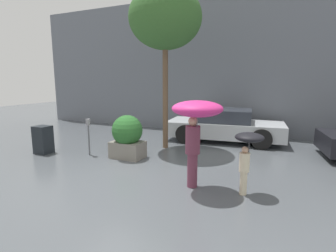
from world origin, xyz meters
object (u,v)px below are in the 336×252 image
(planter_box, at_px, (127,136))
(parking_meter, at_px, (88,129))
(person_child, at_px, (248,148))
(person_adult, at_px, (196,118))
(street_tree, at_px, (165,19))
(newspaper_box, at_px, (43,140))
(parked_car_near, at_px, (225,126))

(planter_box, distance_m, parking_meter, 1.31)
(planter_box, height_order, person_child, planter_box)
(person_adult, xyz_separation_m, parking_meter, (-3.91, 1.10, -0.73))
(street_tree, height_order, newspaper_box, street_tree)
(person_adult, relative_size, parking_meter, 1.67)
(parked_car_near, relative_size, parking_meter, 3.91)
(parked_car_near, height_order, newspaper_box, parked_car_near)
(parked_car_near, height_order, street_tree, street_tree)
(person_child, height_order, parking_meter, person_child)
(parked_car_near, relative_size, newspaper_box, 5.05)
(person_adult, xyz_separation_m, street_tree, (-2.10, 2.95, 2.76))
(planter_box, relative_size, newspaper_box, 1.47)
(parking_meter, height_order, newspaper_box, parking_meter)
(planter_box, distance_m, newspaper_box, 2.88)
(person_child, bearing_deg, newspaper_box, 128.39)
(planter_box, bearing_deg, person_child, -18.00)
(planter_box, relative_size, street_tree, 0.25)
(street_tree, bearing_deg, newspaper_box, -145.29)
(planter_box, xyz_separation_m, parked_car_near, (2.21, 3.50, -0.09))
(person_adult, height_order, street_tree, street_tree)
(person_child, xyz_separation_m, newspaper_box, (-6.47, 0.49, -0.55))
(planter_box, xyz_separation_m, parking_meter, (-1.27, -0.27, 0.16))
(planter_box, height_order, street_tree, street_tree)
(street_tree, relative_size, newspaper_box, 5.98)
(person_adult, relative_size, parked_car_near, 0.43)
(person_adult, bearing_deg, person_child, 44.74)
(planter_box, relative_size, parked_car_near, 0.29)
(planter_box, xyz_separation_m, person_child, (3.69, -1.20, 0.32))
(person_child, bearing_deg, planter_box, 114.71)
(person_child, relative_size, parking_meter, 1.12)
(parked_car_near, bearing_deg, parking_meter, 131.13)
(person_child, height_order, street_tree, street_tree)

